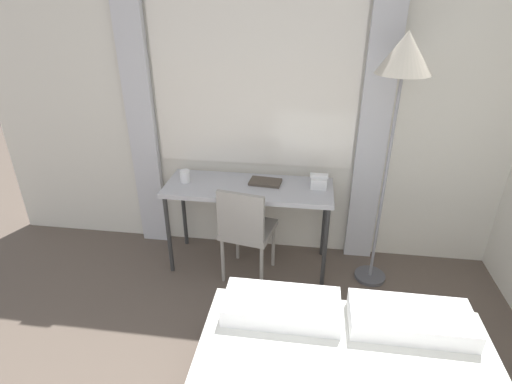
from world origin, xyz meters
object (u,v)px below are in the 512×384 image
(telephone, at_px, (319,181))
(book, at_px, (265,182))
(desk_chair, at_px, (246,228))
(desk, at_px, (249,193))
(mug, at_px, (185,176))
(standing_lamp, at_px, (403,70))

(telephone, xyz_separation_m, book, (-0.44, -0.00, -0.03))
(desk_chair, bearing_deg, desk, 103.02)
(desk, bearing_deg, book, 26.97)
(desk, distance_m, mug, 0.55)
(desk_chair, height_order, mug, mug)
(desk, xyz_separation_m, standing_lamp, (1.07, -0.07, 1.04))
(standing_lamp, distance_m, mug, 1.86)
(standing_lamp, bearing_deg, desk_chair, -172.36)
(standing_lamp, bearing_deg, mug, 177.20)
(standing_lamp, xyz_separation_m, telephone, (-0.49, 0.15, -0.92))
(desk, height_order, mug, mug)
(book, bearing_deg, desk_chair, -113.39)
(standing_lamp, relative_size, mug, 19.13)
(desk_chair, relative_size, telephone, 5.61)
(desk_chair, relative_size, book, 3.14)
(desk, xyz_separation_m, book, (0.13, 0.07, 0.08))
(telephone, distance_m, book, 0.44)
(standing_lamp, height_order, mug, standing_lamp)
(mug, bearing_deg, book, 5.37)
(telephone, height_order, mug, telephone)
(standing_lamp, height_order, book, standing_lamp)
(mug, bearing_deg, telephone, 3.50)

